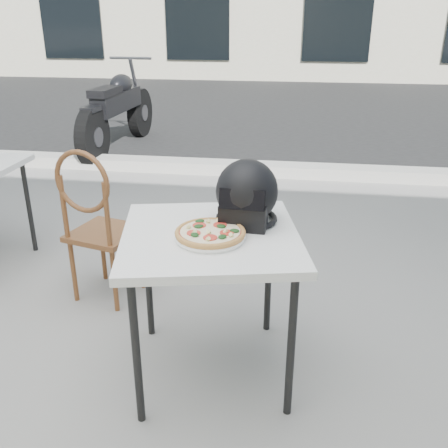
# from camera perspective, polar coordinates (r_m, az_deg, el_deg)

# --- Properties ---
(ground) EXTENTS (80.00, 80.00, 0.00)m
(ground) POSITION_cam_1_polar(r_m,az_deg,el_deg) (2.77, -12.59, -12.36)
(ground) COLOR gray
(ground) RESTS_ON ground
(street_asphalt) EXTENTS (30.00, 8.00, 0.00)m
(street_asphalt) POSITION_cam_1_polar(r_m,az_deg,el_deg) (9.27, 2.80, 13.08)
(street_asphalt) COLOR black
(street_asphalt) RESTS_ON ground
(curb) EXTENTS (30.00, 0.25, 0.12)m
(curb) POSITION_cam_1_polar(r_m,az_deg,el_deg) (5.39, -1.58, 6.56)
(curb) COLOR #ADAAA2
(curb) RESTS_ON ground
(cafe_table_main) EXTENTS (0.89, 0.89, 0.71)m
(cafe_table_main) POSITION_cam_1_polar(r_m,az_deg,el_deg) (2.15, -1.55, -2.60)
(cafe_table_main) COLOR white
(cafe_table_main) RESTS_ON ground
(plate) EXTENTS (0.35, 0.35, 0.02)m
(plate) POSITION_cam_1_polar(r_m,az_deg,el_deg) (2.06, -1.58, -1.50)
(plate) COLOR white
(plate) RESTS_ON cafe_table_main
(pizza) EXTENTS (0.38, 0.38, 0.04)m
(pizza) POSITION_cam_1_polar(r_m,az_deg,el_deg) (2.05, -1.58, -0.96)
(pizza) COLOR #BC8544
(pizza) RESTS_ON plate
(helmet) EXTENTS (0.29, 0.30, 0.28)m
(helmet) POSITION_cam_1_polar(r_m,az_deg,el_deg) (2.19, 2.59, 3.29)
(helmet) COLOR black
(helmet) RESTS_ON cafe_table_main
(cafe_chair_main) EXTENTS (0.44, 0.44, 0.93)m
(cafe_chair_main) POSITION_cam_1_polar(r_m,az_deg,el_deg) (2.87, -14.40, 0.63)
(cafe_chair_main) COLOR brown
(cafe_chair_main) RESTS_ON ground
(motorcycle) EXTENTS (0.56, 2.15, 1.07)m
(motorcycle) POSITION_cam_1_polar(r_m,az_deg,el_deg) (6.41, -11.99, 12.48)
(motorcycle) COLOR black
(motorcycle) RESTS_ON street_asphalt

